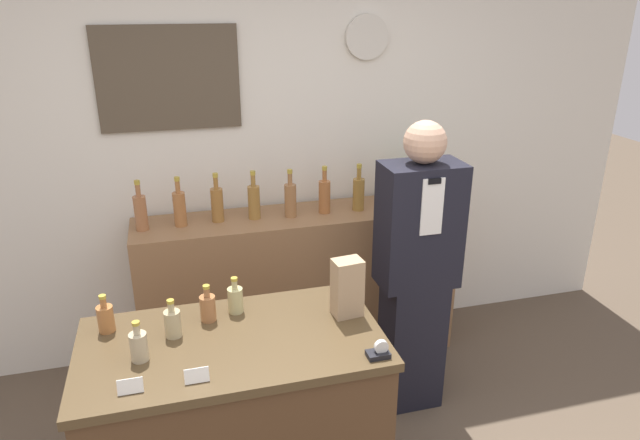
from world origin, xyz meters
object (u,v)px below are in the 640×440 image
object	(u,v)px
potted_plant	(424,179)
tape_dispenser	(379,352)
shopkeeper	(416,273)
paper_bag	(347,288)

from	to	relation	value
potted_plant	tape_dispenser	bearing A→B (deg)	-120.43
shopkeeper	potted_plant	size ratio (longest dim) A/B	5.24
paper_bag	tape_dispenser	world-z (taller)	paper_bag
tape_dispenser	shopkeeper	bearing A→B (deg)	56.94
shopkeeper	paper_bag	bearing A→B (deg)	-139.25
shopkeeper	potted_plant	world-z (taller)	shopkeeper
paper_bag	tape_dispenser	distance (m)	0.36
potted_plant	paper_bag	xyz separation A→B (m)	(-0.87, -1.09, -0.09)
tape_dispenser	paper_bag	bearing A→B (deg)	94.05
potted_plant	tape_dispenser	xyz separation A→B (m)	(-0.84, -1.43, -0.21)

